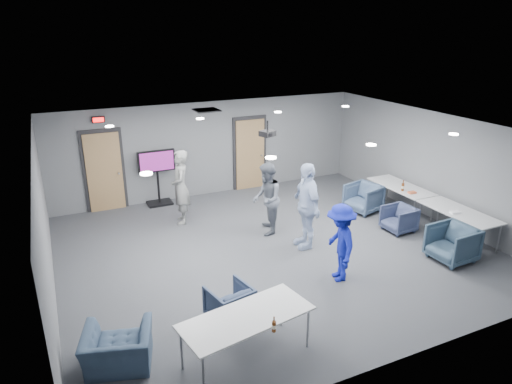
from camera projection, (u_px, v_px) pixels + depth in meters
name	position (u px, v px, depth m)	size (l,w,h in m)	color
floor	(273.00, 249.00, 10.18)	(9.00, 9.00, 0.00)	#37393E
ceiling	(275.00, 129.00, 9.25)	(9.00, 9.00, 0.00)	white
wall_back	(211.00, 149.00, 13.12)	(9.00, 0.02, 2.70)	slate
wall_front	(406.00, 282.00, 6.30)	(9.00, 0.02, 2.70)	slate
wall_left	(44.00, 229.00, 7.93)	(0.02, 8.00, 2.70)	slate
wall_right	(433.00, 166.00, 11.49)	(0.02, 8.00, 2.70)	slate
door_left	(104.00, 172.00, 11.99)	(1.06, 0.17, 2.24)	black
door_right	(250.00, 154.00, 13.65)	(1.06, 0.17, 2.24)	black
exit_sign	(98.00, 120.00, 11.50)	(0.32, 0.08, 0.16)	black
hvac_diffuser	(207.00, 110.00, 11.44)	(0.60, 0.60, 0.03)	black
downlights	(275.00, 130.00, 9.25)	(6.18, 3.78, 0.02)	white
person_a	(181.00, 187.00, 11.24)	(0.68, 0.45, 1.86)	gray
person_b	(267.00, 199.00, 10.67)	(0.84, 0.65, 1.72)	slate
person_c	(306.00, 206.00, 9.99)	(1.14, 0.47, 1.94)	silver
person_d	(340.00, 243.00, 8.71)	(1.01, 0.58, 1.56)	#172198
chair_right_a	(363.00, 198.00, 12.11)	(0.80, 0.82, 0.75)	#3E506B
chair_right_b	(399.00, 219.00, 10.95)	(0.67, 0.68, 0.62)	#353E5C
chair_right_c	(452.00, 244.00, 9.55)	(0.82, 0.85, 0.77)	#334658
chair_front_a	(229.00, 303.00, 7.63)	(0.67, 0.69, 0.63)	#36435E
chair_front_b	(118.00, 349.00, 6.55)	(0.95, 0.83, 0.62)	#394B62
table_right_a	(401.00, 188.00, 11.95)	(0.78, 1.86, 0.73)	silver
table_right_b	(459.00, 213.00, 10.33)	(0.78, 1.87, 0.73)	silver
table_front_left	(247.00, 318.00, 6.60)	(2.07, 1.14, 0.73)	silver
bottle_front	(274.00, 326.00, 6.23)	(0.06, 0.06, 0.24)	#54290E
bottle_right	(403.00, 187.00, 11.55)	(0.07, 0.07, 0.28)	#54290E
snack_box	(412.00, 192.00, 11.41)	(0.19, 0.13, 0.04)	#BA522E
wrapper	(455.00, 212.00, 10.20)	(0.20, 0.14, 0.05)	white
tv_stand	(158.00, 174.00, 12.41)	(1.01, 0.48, 1.54)	black
projector	(268.00, 133.00, 10.25)	(0.39, 0.36, 0.35)	black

